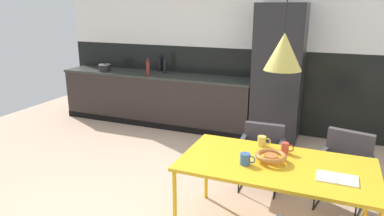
# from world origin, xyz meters

# --- Properties ---
(ground_plane) EXTENTS (8.92, 8.92, 0.00)m
(ground_plane) POSITION_xyz_m (0.00, 0.00, 0.00)
(ground_plane) COLOR #CDAB8F
(back_wall_splashback_dark) EXTENTS (6.86, 0.12, 1.37)m
(back_wall_splashback_dark) POSITION_xyz_m (0.00, 2.92, 0.68)
(back_wall_splashback_dark) COLOR black
(back_wall_splashback_dark) RESTS_ON ground
(back_wall_panel_upper) EXTENTS (6.86, 0.12, 1.37)m
(back_wall_panel_upper) POSITION_xyz_m (0.00, 2.92, 2.05)
(back_wall_panel_upper) COLOR white
(back_wall_panel_upper) RESTS_ON back_wall_splashback_dark
(kitchen_counter) EXTENTS (3.52, 0.63, 0.90)m
(kitchen_counter) POSITION_xyz_m (-1.54, 2.55, 0.45)
(kitchen_counter) COLOR #2D2422
(kitchen_counter) RESTS_ON ground
(refrigerator_column) EXTENTS (0.72, 0.60, 2.09)m
(refrigerator_column) POSITION_xyz_m (0.59, 2.56, 1.05)
(refrigerator_column) COLOR #232326
(refrigerator_column) RESTS_ON ground
(dining_table) EXTENTS (1.66, 0.89, 0.73)m
(dining_table) POSITION_xyz_m (0.99, 0.03, 0.69)
(dining_table) COLOR gold
(dining_table) RESTS_ON ground
(armchair_by_stool) EXTENTS (0.51, 0.49, 0.73)m
(armchair_by_stool) POSITION_xyz_m (0.69, 0.95, 0.48)
(armchair_by_stool) COLOR #3C3D42
(armchair_by_stool) RESTS_ON ground
(armchair_far_side) EXTENTS (0.57, 0.57, 0.80)m
(armchair_far_side) POSITION_xyz_m (1.58, 0.85, 0.51)
(armchair_far_side) COLOR #3C3D42
(armchair_far_side) RESTS_ON ground
(fruit_bowl) EXTENTS (0.28, 0.28, 0.08)m
(fruit_bowl) POSITION_xyz_m (0.94, 0.04, 0.78)
(fruit_bowl) COLOR #B2662D
(fruit_bowl) RESTS_ON dining_table
(open_book) EXTENTS (0.31, 0.20, 0.02)m
(open_book) POSITION_xyz_m (1.48, -0.08, 0.74)
(open_book) COLOR white
(open_book) RESTS_ON dining_table
(mug_white_ceramic) EXTENTS (0.14, 0.09, 0.10)m
(mug_white_ceramic) POSITION_xyz_m (0.75, -0.09, 0.78)
(mug_white_ceramic) COLOR #335B93
(mug_white_ceramic) RESTS_ON dining_table
(mug_tall_blue) EXTENTS (0.13, 0.08, 0.10)m
(mug_tall_blue) POSITION_xyz_m (0.79, 0.38, 0.78)
(mug_tall_blue) COLOR gold
(mug_tall_blue) RESTS_ON dining_table
(mug_glass_clear) EXTENTS (0.12, 0.07, 0.10)m
(mug_glass_clear) POSITION_xyz_m (1.03, 0.28, 0.78)
(mug_glass_clear) COLOR #B23D33
(mug_glass_clear) RESTS_ON dining_table
(cooking_pot) EXTENTS (0.21, 0.21, 0.15)m
(cooking_pot) POSITION_xyz_m (-2.51, 2.44, 0.96)
(cooking_pot) COLOR black
(cooking_pot) RESTS_ON kitchen_counter
(bottle_spice_small) EXTENTS (0.07, 0.07, 0.33)m
(bottle_spice_small) POSITION_xyz_m (-1.40, 2.67, 1.04)
(bottle_spice_small) COLOR black
(bottle_spice_small) RESTS_ON kitchen_counter
(bottle_vinegar_dark) EXTENTS (0.07, 0.07, 0.30)m
(bottle_vinegar_dark) POSITION_xyz_m (-1.56, 2.36, 1.03)
(bottle_vinegar_dark) COLOR maroon
(bottle_vinegar_dark) RESTS_ON kitchen_counter
(bottle_wine_green) EXTENTS (0.07, 0.07, 0.30)m
(bottle_wine_green) POSITION_xyz_m (-1.57, 2.79, 1.03)
(bottle_wine_green) COLOR black
(bottle_wine_green) RESTS_ON kitchen_counter
(pendant_lamp_over_table_near) EXTENTS (0.30, 0.30, 1.13)m
(pendant_lamp_over_table_near) POSITION_xyz_m (0.99, -0.01, 1.71)
(pendant_lamp_over_table_near) COLOR black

